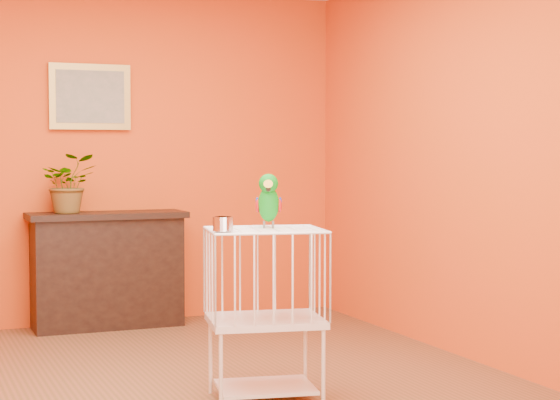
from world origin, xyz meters
name	(u,v)px	position (x,y,z in m)	size (l,w,h in m)	color
ground	(171,392)	(0.00, 0.00, 0.00)	(4.50, 4.50, 0.00)	brown
room_shell	(169,106)	(0.00, 0.00, 1.58)	(4.50, 4.50, 4.50)	#D94614
console_cabinet	(107,270)	(0.08, 2.04, 0.44)	(1.18, 0.42, 0.87)	black
potted_plant	(69,190)	(-0.20, 2.06, 1.05)	(0.40, 0.44, 0.34)	#26722D
framed_picture	(90,97)	(0.00, 2.22, 1.75)	(0.62, 0.04, 0.50)	#B99742
birdcage	(265,312)	(0.42, -0.36, 0.48)	(0.67, 0.56, 0.92)	silver
feed_cup	(223,224)	(0.15, -0.45, 0.96)	(0.10, 0.10, 0.07)	silver
parrot	(269,200)	(0.46, -0.32, 1.07)	(0.17, 0.26, 0.30)	#59544C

